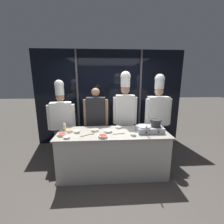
{
  "coord_description": "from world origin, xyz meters",
  "views": [
    {
      "loc": [
        -0.19,
        -2.79,
        1.93
      ],
      "look_at": [
        0.0,
        0.25,
        1.24
      ],
      "focal_mm": 24.0,
      "sensor_mm": 36.0,
      "label": 1
    }
  ],
  "objects_px": {
    "squeeze_bottle_oil": "(64,126)",
    "prep_bowl_carrots": "(69,131)",
    "prep_bowl_ginger": "(77,131)",
    "prep_bowl_bell_pepper": "(103,136)",
    "person_guest": "(96,116)",
    "prep_bowl_onion": "(108,131)",
    "portable_stove": "(150,129)",
    "chef_line": "(158,111)",
    "stock_pot": "(156,123)",
    "frying_pan": "(144,125)",
    "prep_bowl_noodles": "(67,137)",
    "prep_bowl_chili_flakes": "(62,134)",
    "serving_spoon_slotted": "(121,133)",
    "chef_head": "(62,116)",
    "prep_bowl_mushrooms": "(95,130)",
    "prep_bowl_bean_sprouts": "(119,127)",
    "serving_spoon_solid": "(90,134)",
    "prep_bowl_chicken": "(133,134)",
    "chef_sous": "(125,108)"
  },
  "relations": [
    {
      "from": "squeeze_bottle_oil",
      "to": "prep_bowl_carrots",
      "type": "distance_m",
      "value": 0.18
    },
    {
      "from": "prep_bowl_ginger",
      "to": "prep_bowl_bell_pepper",
      "type": "height_order",
      "value": "prep_bowl_bell_pepper"
    },
    {
      "from": "person_guest",
      "to": "prep_bowl_bell_pepper",
      "type": "bearing_deg",
      "value": 101.18
    },
    {
      "from": "squeeze_bottle_oil",
      "to": "prep_bowl_onion",
      "type": "distance_m",
      "value": 0.9
    },
    {
      "from": "portable_stove",
      "to": "chef_line",
      "type": "distance_m",
      "value": 0.77
    },
    {
      "from": "person_guest",
      "to": "prep_bowl_onion",
      "type": "bearing_deg",
      "value": 112.61
    },
    {
      "from": "stock_pot",
      "to": "prep_bowl_carrots",
      "type": "xyz_separation_m",
      "value": [
        -1.7,
        0.08,
        -0.16
      ]
    },
    {
      "from": "frying_pan",
      "to": "prep_bowl_noodles",
      "type": "xyz_separation_m",
      "value": [
        -1.45,
        -0.23,
        -0.12
      ]
    },
    {
      "from": "prep_bowl_chili_flakes",
      "to": "serving_spoon_slotted",
      "type": "distance_m",
      "value": 1.1
    },
    {
      "from": "portable_stove",
      "to": "prep_bowl_onion",
      "type": "xyz_separation_m",
      "value": [
        -0.82,
        0.03,
        -0.03
      ]
    },
    {
      "from": "prep_bowl_carrots",
      "to": "chef_head",
      "type": "height_order",
      "value": "chef_head"
    },
    {
      "from": "prep_bowl_mushrooms",
      "to": "prep_bowl_bean_sprouts",
      "type": "bearing_deg",
      "value": 17.0
    },
    {
      "from": "squeeze_bottle_oil",
      "to": "prep_bowl_bean_sprouts",
      "type": "height_order",
      "value": "squeeze_bottle_oil"
    },
    {
      "from": "squeeze_bottle_oil",
      "to": "prep_bowl_bean_sprouts",
      "type": "relative_size",
      "value": 1.22
    },
    {
      "from": "prep_bowl_ginger",
      "to": "prep_bowl_carrots",
      "type": "xyz_separation_m",
      "value": [
        -0.15,
        0.04,
        0.0
      ]
    },
    {
      "from": "portable_stove",
      "to": "serving_spoon_solid",
      "type": "bearing_deg",
      "value": -176.3
    },
    {
      "from": "squeeze_bottle_oil",
      "to": "prep_bowl_carrots",
      "type": "relative_size",
      "value": 1.34
    },
    {
      "from": "prep_bowl_chili_flakes",
      "to": "prep_bowl_ginger",
      "type": "distance_m",
      "value": 0.29
    },
    {
      "from": "prep_bowl_bean_sprouts",
      "to": "chef_line",
      "type": "bearing_deg",
      "value": 20.85
    },
    {
      "from": "serving_spoon_slotted",
      "to": "chef_head",
      "type": "distance_m",
      "value": 1.51
    },
    {
      "from": "prep_bowl_mushrooms",
      "to": "prep_bowl_onion",
      "type": "relative_size",
      "value": 0.95
    },
    {
      "from": "stock_pot",
      "to": "prep_bowl_carrots",
      "type": "distance_m",
      "value": 1.71
    },
    {
      "from": "prep_bowl_chili_flakes",
      "to": "prep_bowl_mushrooms",
      "type": "relative_size",
      "value": 1.04
    },
    {
      "from": "chef_head",
      "to": "prep_bowl_chicken",
      "type": "bearing_deg",
      "value": 140.51
    },
    {
      "from": "stock_pot",
      "to": "squeeze_bottle_oil",
      "type": "distance_m",
      "value": 1.84
    },
    {
      "from": "serving_spoon_solid",
      "to": "chef_line",
      "type": "relative_size",
      "value": 0.13
    },
    {
      "from": "squeeze_bottle_oil",
      "to": "prep_bowl_mushrooms",
      "type": "bearing_deg",
      "value": -7.76
    },
    {
      "from": "stock_pot",
      "to": "prep_bowl_carrots",
      "type": "height_order",
      "value": "stock_pot"
    },
    {
      "from": "prep_bowl_chicken",
      "to": "person_guest",
      "type": "height_order",
      "value": "person_guest"
    },
    {
      "from": "portable_stove",
      "to": "chef_head",
      "type": "height_order",
      "value": "chef_head"
    },
    {
      "from": "prep_bowl_bean_sprouts",
      "to": "chef_line",
      "type": "distance_m",
      "value": 1.07
    },
    {
      "from": "squeeze_bottle_oil",
      "to": "chef_sous",
      "type": "xyz_separation_m",
      "value": [
        1.31,
        0.47,
        0.27
      ]
    },
    {
      "from": "prep_bowl_chicken",
      "to": "serving_spoon_slotted",
      "type": "distance_m",
      "value": 0.24
    },
    {
      "from": "frying_pan",
      "to": "serving_spoon_solid",
      "type": "relative_size",
      "value": 1.98
    },
    {
      "from": "prep_bowl_chili_flakes",
      "to": "prep_bowl_onion",
      "type": "relative_size",
      "value": 0.98
    },
    {
      "from": "frying_pan",
      "to": "prep_bowl_bean_sprouts",
      "type": "xyz_separation_m",
      "value": [
        -0.47,
        0.27,
        -0.12
      ]
    },
    {
      "from": "prep_bowl_noodles",
      "to": "person_guest",
      "type": "xyz_separation_m",
      "value": [
        0.48,
        0.95,
        0.13
      ]
    },
    {
      "from": "frying_pan",
      "to": "prep_bowl_ginger",
      "type": "xyz_separation_m",
      "value": [
        -1.31,
        0.05,
        -0.12
      ]
    },
    {
      "from": "prep_bowl_chili_flakes",
      "to": "prep_bowl_noodles",
      "type": "xyz_separation_m",
      "value": [
        0.12,
        -0.14,
        -0.0
      ]
    },
    {
      "from": "stock_pot",
      "to": "chef_sous",
      "type": "distance_m",
      "value": 0.86
    },
    {
      "from": "person_guest",
      "to": "chef_line",
      "type": "distance_m",
      "value": 1.47
    },
    {
      "from": "prep_bowl_chicken",
      "to": "chef_head",
      "type": "relative_size",
      "value": 0.06
    },
    {
      "from": "prep_bowl_chicken",
      "to": "chef_head",
      "type": "bearing_deg",
      "value": 150.4
    },
    {
      "from": "prep_bowl_chili_flakes",
      "to": "prep_bowl_mushrooms",
      "type": "height_order",
      "value": "prep_bowl_chili_flakes"
    },
    {
      "from": "prep_bowl_onion",
      "to": "serving_spoon_solid",
      "type": "distance_m",
      "value": 0.36
    },
    {
      "from": "prep_bowl_chili_flakes",
      "to": "prep_bowl_mushrooms",
      "type": "bearing_deg",
      "value": 19.58
    },
    {
      "from": "prep_bowl_mushrooms",
      "to": "prep_bowl_bean_sprouts",
      "type": "relative_size",
      "value": 1.15
    },
    {
      "from": "prep_bowl_chicken",
      "to": "serving_spoon_slotted",
      "type": "xyz_separation_m",
      "value": [
        -0.21,
        0.11,
        -0.02
      ]
    },
    {
      "from": "frying_pan",
      "to": "squeeze_bottle_oil",
      "type": "relative_size",
      "value": 2.95
    },
    {
      "from": "prep_bowl_mushrooms",
      "to": "chef_line",
      "type": "relative_size",
      "value": 0.08
    }
  ]
}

